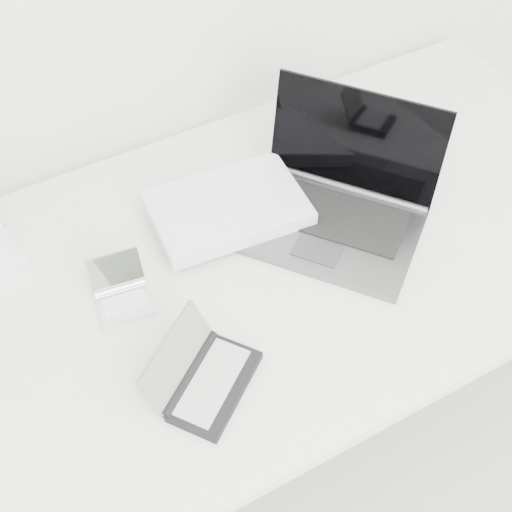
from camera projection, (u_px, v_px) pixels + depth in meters
desk at (259, 271)px, 1.40m from camera, size 1.60×0.80×0.73m
laptop_large at (288, 206)px, 1.40m from camera, size 0.55×0.45×0.23m
pda_silver at (122, 295)px, 1.28m from camera, size 0.11×0.12×0.08m
palmtop_charcoal at (204, 378)px, 1.17m from camera, size 0.22×0.21×0.09m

